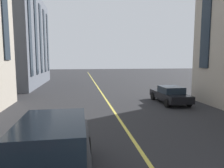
{
  "coord_description": "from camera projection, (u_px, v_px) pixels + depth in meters",
  "views": [
    {
      "loc": [
        0.57,
        2.23,
        3.44
      ],
      "look_at": [
        13.19,
        0.22,
        1.93
      ],
      "focal_mm": 32.4,
      "sensor_mm": 36.0,
      "label": 1
    }
  ],
  "objects": [
    {
      "name": "car_black_mid",
      "position": [
        53.0,
        154.0,
        5.34
      ],
      "size": [
        4.7,
        2.14,
        1.88
      ],
      "color": "black",
      "rests_on": "ground_plane"
    },
    {
      "name": "lane_centre_line",
      "position": [
        103.0,
        95.0,
        19.8
      ],
      "size": [
        80.0,
        0.16,
        0.01
      ],
      "color": "#D8C64C",
      "rests_on": "ground_plane"
    },
    {
      "name": "car_black_oncoming",
      "position": [
        170.0,
        94.0,
        16.24
      ],
      "size": [
        4.4,
        1.95,
        1.37
      ],
      "color": "black",
      "rests_on": "ground_plane"
    }
  ]
}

